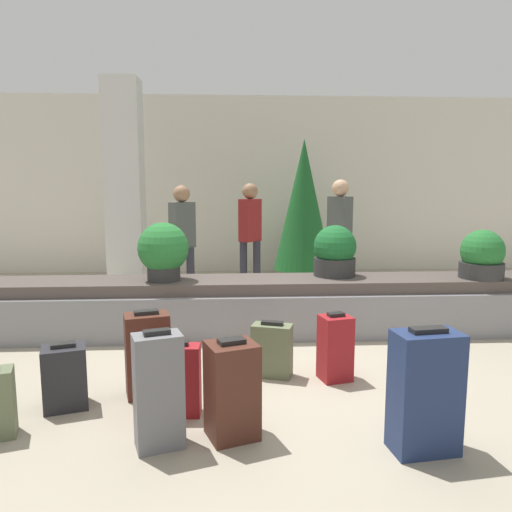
{
  "coord_description": "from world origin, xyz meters",
  "views": [
    {
      "loc": [
        -0.31,
        -4.09,
        1.65
      ],
      "look_at": [
        0.0,
        1.27,
        0.86
      ],
      "focal_mm": 35.0,
      "sensor_mm": 36.0,
      "label": 1
    }
  ],
  "objects_px": {
    "suitcase_4": "(425,392)",
    "potted_plant_0": "(163,251)",
    "suitcase_6": "(272,350)",
    "suitcase_7": "(65,377)",
    "potted_plant_1": "(482,256)",
    "traveler_2": "(250,229)",
    "pillar": "(125,186)",
    "potted_plant_2": "(335,252)",
    "traveler_0": "(340,228)",
    "suitcase_1": "(148,354)",
    "suitcase_2": "(335,348)",
    "decorated_tree": "(303,205)",
    "suitcase_8": "(159,391)",
    "traveler_1": "(182,234)",
    "suitcase_5": "(175,380)",
    "suitcase_3": "(232,390)"
  },
  "relations": [
    {
      "from": "suitcase_1",
      "to": "traveler_1",
      "type": "distance_m",
      "value": 3.06
    },
    {
      "from": "suitcase_1",
      "to": "traveler_0",
      "type": "xyz_separation_m",
      "value": [
        2.21,
        3.18,
        0.68
      ]
    },
    {
      "from": "suitcase_1",
      "to": "suitcase_2",
      "type": "height_order",
      "value": "suitcase_1"
    },
    {
      "from": "potted_plant_2",
      "to": "decorated_tree",
      "type": "relative_size",
      "value": 0.24
    },
    {
      "from": "suitcase_5",
      "to": "traveler_2",
      "type": "bearing_deg",
      "value": 82.34
    },
    {
      "from": "suitcase_5",
      "to": "traveler_1",
      "type": "distance_m",
      "value": 3.42
    },
    {
      "from": "suitcase_2",
      "to": "suitcase_7",
      "type": "distance_m",
      "value": 2.14
    },
    {
      "from": "suitcase_4",
      "to": "traveler_2",
      "type": "bearing_deg",
      "value": 93.65
    },
    {
      "from": "decorated_tree",
      "to": "potted_plant_2",
      "type": "bearing_deg",
      "value": -91.53
    },
    {
      "from": "suitcase_4",
      "to": "potted_plant_2",
      "type": "bearing_deg",
      "value": 82.68
    },
    {
      "from": "traveler_1",
      "to": "traveler_2",
      "type": "xyz_separation_m",
      "value": [
        0.94,
        0.59,
        0.02
      ]
    },
    {
      "from": "suitcase_2",
      "to": "potted_plant_0",
      "type": "height_order",
      "value": "potted_plant_0"
    },
    {
      "from": "potted_plant_0",
      "to": "suitcase_7",
      "type": "bearing_deg",
      "value": -106.48
    },
    {
      "from": "suitcase_7",
      "to": "traveler_2",
      "type": "xyz_separation_m",
      "value": [
        1.53,
        3.77,
        0.74
      ]
    },
    {
      "from": "suitcase_3",
      "to": "decorated_tree",
      "type": "distance_m",
      "value": 5.52
    },
    {
      "from": "pillar",
      "to": "suitcase_7",
      "type": "bearing_deg",
      "value": -85.03
    },
    {
      "from": "traveler_0",
      "to": "suitcase_2",
      "type": "bearing_deg",
      "value": -51.38
    },
    {
      "from": "suitcase_7",
      "to": "suitcase_1",
      "type": "bearing_deg",
      "value": 1.88
    },
    {
      "from": "potted_plant_1",
      "to": "suitcase_3",
      "type": "bearing_deg",
      "value": -141.66
    },
    {
      "from": "suitcase_3",
      "to": "suitcase_4",
      "type": "height_order",
      "value": "suitcase_4"
    },
    {
      "from": "suitcase_7",
      "to": "decorated_tree",
      "type": "xyz_separation_m",
      "value": [
        2.48,
        4.79,
        1.03
      ]
    },
    {
      "from": "suitcase_3",
      "to": "traveler_2",
      "type": "relative_size",
      "value": 0.4
    },
    {
      "from": "suitcase_1",
      "to": "decorated_tree",
      "type": "bearing_deg",
      "value": 52.1
    },
    {
      "from": "suitcase_6",
      "to": "suitcase_7",
      "type": "bearing_deg",
      "value": -144.37
    },
    {
      "from": "suitcase_5",
      "to": "suitcase_6",
      "type": "height_order",
      "value": "suitcase_5"
    },
    {
      "from": "suitcase_1",
      "to": "potted_plant_2",
      "type": "height_order",
      "value": "potted_plant_2"
    },
    {
      "from": "traveler_0",
      "to": "pillar",
      "type": "bearing_deg",
      "value": -144.76
    },
    {
      "from": "suitcase_8",
      "to": "traveler_2",
      "type": "distance_m",
      "value": 4.47
    },
    {
      "from": "traveler_0",
      "to": "traveler_1",
      "type": "distance_m",
      "value": 2.2
    },
    {
      "from": "suitcase_5",
      "to": "suitcase_6",
      "type": "xyz_separation_m",
      "value": [
        0.75,
        0.68,
        -0.03
      ]
    },
    {
      "from": "suitcase_2",
      "to": "suitcase_7",
      "type": "xyz_separation_m",
      "value": [
        -2.1,
        -0.41,
        -0.04
      ]
    },
    {
      "from": "traveler_2",
      "to": "potted_plant_2",
      "type": "bearing_deg",
      "value": -110.59
    },
    {
      "from": "suitcase_5",
      "to": "potted_plant_2",
      "type": "xyz_separation_m",
      "value": [
        1.58,
        2.08,
        0.61
      ]
    },
    {
      "from": "potted_plant_1",
      "to": "traveler_2",
      "type": "relative_size",
      "value": 0.33
    },
    {
      "from": "potted_plant_2",
      "to": "decorated_tree",
      "type": "height_order",
      "value": "decorated_tree"
    },
    {
      "from": "suitcase_2",
      "to": "traveler_2",
      "type": "relative_size",
      "value": 0.35
    },
    {
      "from": "suitcase_7",
      "to": "suitcase_8",
      "type": "height_order",
      "value": "suitcase_8"
    },
    {
      "from": "pillar",
      "to": "potted_plant_2",
      "type": "xyz_separation_m",
      "value": [
        2.78,
        -2.38,
        -0.73
      ]
    },
    {
      "from": "traveler_2",
      "to": "suitcase_3",
      "type": "bearing_deg",
      "value": -139.99
    },
    {
      "from": "pillar",
      "to": "suitcase_6",
      "type": "xyz_separation_m",
      "value": [
        1.95,
        -3.79,
        -1.37
      ]
    },
    {
      "from": "suitcase_4",
      "to": "potted_plant_0",
      "type": "relative_size",
      "value": 1.26
    },
    {
      "from": "suitcase_5",
      "to": "suitcase_8",
      "type": "relative_size",
      "value": 0.71
    },
    {
      "from": "suitcase_2",
      "to": "suitcase_5",
      "type": "bearing_deg",
      "value": -169.66
    },
    {
      "from": "suitcase_3",
      "to": "potted_plant_2",
      "type": "xyz_separation_m",
      "value": [
        1.18,
        2.42,
        0.55
      ]
    },
    {
      "from": "potted_plant_1",
      "to": "traveler_2",
      "type": "distance_m",
      "value": 3.22
    },
    {
      "from": "traveler_1",
      "to": "traveler_2",
      "type": "distance_m",
      "value": 1.11
    },
    {
      "from": "suitcase_5",
      "to": "suitcase_6",
      "type": "distance_m",
      "value": 1.01
    },
    {
      "from": "potted_plant_0",
      "to": "potted_plant_2",
      "type": "height_order",
      "value": "potted_plant_0"
    },
    {
      "from": "suitcase_7",
      "to": "potted_plant_0",
      "type": "xyz_separation_m",
      "value": [
        0.52,
        1.74,
        0.69
      ]
    },
    {
      "from": "suitcase_4",
      "to": "potted_plant_0",
      "type": "distance_m",
      "value": 3.17
    }
  ]
}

